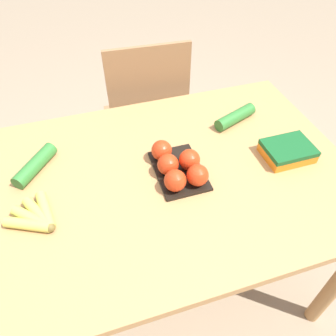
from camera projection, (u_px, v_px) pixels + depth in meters
The scene contains 8 objects.
ground_plane at pixel (168, 277), 1.69m from camera, with size 12.00×12.00×0.00m, color gray.
dining_table at pixel (168, 194), 1.21m from camera, with size 1.30×0.90×0.77m.
chair at pixel (147, 122), 1.79m from camera, with size 0.44×0.42×0.98m.
banana_bunch at pixel (36, 217), 0.99m from camera, with size 0.15×0.16×0.03m.
tomato_pack at pixel (179, 167), 1.10m from camera, with size 0.16×0.24×0.08m.
carrot_bag at pixel (288, 150), 1.18m from camera, with size 0.17×0.13×0.05m.
cucumber_near at pixel (235, 117), 1.33m from camera, with size 0.20×0.12×0.05m.
cucumber_far at pixel (35, 165), 1.13m from camera, with size 0.16×0.18×0.05m.
Camera 1 is at (-0.24, -0.75, 1.60)m, focal length 35.00 mm.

